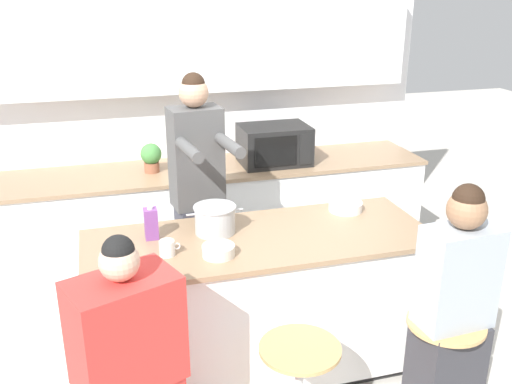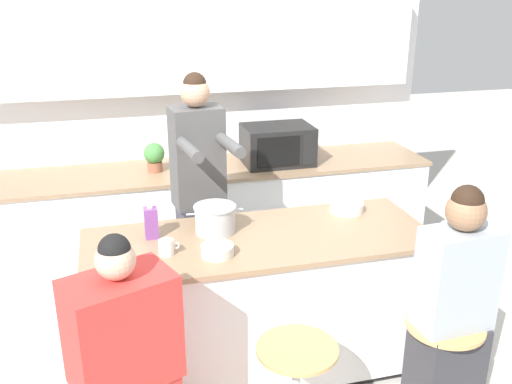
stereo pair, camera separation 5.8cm
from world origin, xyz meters
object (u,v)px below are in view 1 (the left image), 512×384
(person_seated_near, at_px, (451,320))
(kitchen_island, at_px, (259,304))
(coffee_cup_near, at_px, (167,248))
(juice_carton, at_px, (151,223))
(person_wrapped_blanket, at_px, (130,381))
(bar_stool_rightmost, at_px, (441,365))
(potted_plant, at_px, (151,157))
(person_cooking, at_px, (198,207))
(microwave, at_px, (274,145))
(cooking_pot, at_px, (215,219))
(fruit_bowl, at_px, (218,251))

(person_seated_near, bearing_deg, kitchen_island, 135.60)
(coffee_cup_near, height_order, juice_carton, juice_carton)
(person_wrapped_blanket, relative_size, person_seated_near, 0.96)
(bar_stool_rightmost, bearing_deg, kitchen_island, 138.57)
(kitchen_island, distance_m, person_seated_near, 1.12)
(kitchen_island, height_order, bar_stool_rightmost, kitchen_island)
(kitchen_island, xyz_separation_m, potted_plant, (-0.47, 1.42, 0.56))
(person_cooking, bearing_deg, microwave, 39.01)
(person_seated_near, distance_m, potted_plant, 2.53)
(coffee_cup_near, xyz_separation_m, potted_plant, (0.08, 1.51, 0.07))
(person_seated_near, relative_size, potted_plant, 6.09)
(cooking_pot, xyz_separation_m, fruit_bowl, (-0.05, -0.30, -0.05))
(person_cooking, bearing_deg, kitchen_island, -72.95)
(person_wrapped_blanket, relative_size, fruit_bowl, 7.51)
(cooking_pot, bearing_deg, bar_stool_rightmost, -39.08)
(person_wrapped_blanket, bearing_deg, kitchen_island, 20.65)
(kitchen_island, xyz_separation_m, person_cooking, (-0.26, 0.57, 0.44))
(coffee_cup_near, bearing_deg, person_cooking, 66.26)
(person_cooking, xyz_separation_m, coffee_cup_near, (-0.29, -0.66, 0.05))
(person_wrapped_blanket, distance_m, juice_carton, 0.97)
(fruit_bowl, bearing_deg, person_seated_near, -26.46)
(bar_stool_rightmost, height_order, person_wrapped_blanket, person_wrapped_blanket)
(person_wrapped_blanket, height_order, coffee_cup_near, person_wrapped_blanket)
(microwave, xyz_separation_m, potted_plant, (-0.99, 0.04, -0.03))
(fruit_bowl, xyz_separation_m, microwave, (0.81, 1.55, 0.11))
(cooking_pot, relative_size, coffee_cup_near, 2.91)
(person_seated_near, distance_m, cooking_pot, 1.41)
(cooking_pot, xyz_separation_m, potted_plant, (-0.23, 1.29, 0.03))
(kitchen_island, height_order, person_cooking, person_cooking)
(bar_stool_rightmost, bearing_deg, coffee_cup_near, 155.26)
(person_cooking, height_order, fruit_bowl, person_cooking)
(person_wrapped_blanket, bearing_deg, bar_stool_rightmost, -20.68)
(kitchen_island, height_order, juice_carton, juice_carton)
(microwave, height_order, potted_plant, microwave)
(bar_stool_rightmost, height_order, microwave, microwave)
(person_seated_near, height_order, microwave, person_seated_near)
(cooking_pot, relative_size, juice_carton, 1.70)
(cooking_pot, bearing_deg, coffee_cup_near, -144.46)
(person_cooking, xyz_separation_m, cooking_pot, (0.02, -0.44, 0.09))
(cooking_pot, height_order, potted_plant, potted_plant)
(bar_stool_rightmost, height_order, cooking_pot, cooking_pot)
(person_seated_near, relative_size, juice_carton, 7.07)
(potted_plant, bearing_deg, kitchen_island, -71.89)
(juice_carton, xyz_separation_m, microwave, (1.13, 1.23, 0.05))
(fruit_bowl, distance_m, microwave, 1.75)
(bar_stool_rightmost, distance_m, potted_plant, 2.57)
(person_seated_near, relative_size, cooking_pot, 4.16)
(fruit_bowl, bearing_deg, bar_stool_rightmost, -26.50)
(bar_stool_rightmost, relative_size, person_seated_near, 0.45)
(fruit_bowl, xyz_separation_m, coffee_cup_near, (-0.26, 0.08, 0.01))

